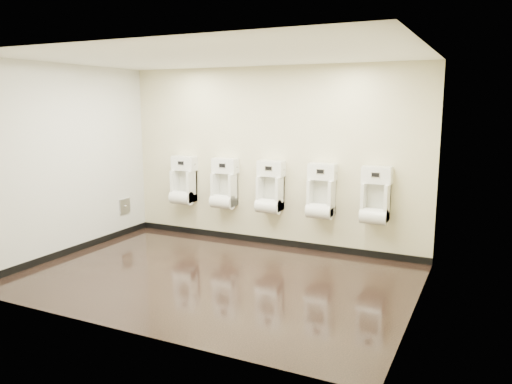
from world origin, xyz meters
TOP-DOWN VIEW (x-y plane):
  - ground at (0.00, 0.00)m, footprint 5.00×3.50m
  - ceiling at (0.00, 0.00)m, footprint 5.00×3.50m
  - back_wall at (0.00, 1.75)m, footprint 5.00×0.02m
  - front_wall at (0.00, -1.75)m, footprint 5.00×0.02m
  - left_wall at (-2.50, 0.00)m, footprint 0.02×3.50m
  - right_wall at (2.50, 0.00)m, footprint 0.02×3.50m
  - tile_overlay_left at (-2.50, 0.00)m, footprint 0.01×3.50m
  - skirting_back at (0.00, 1.74)m, footprint 5.00×0.02m
  - skirting_left at (-2.49, 0.00)m, footprint 0.02×3.50m
  - access_panel at (-2.48, 1.20)m, footprint 0.04×0.25m
  - urinal_0 at (-1.55, 1.61)m, footprint 0.43×0.32m
  - urinal_1 at (-0.75, 1.61)m, footprint 0.43×0.32m
  - urinal_2 at (0.06, 1.61)m, footprint 0.43×0.32m
  - urinal_3 at (0.89, 1.61)m, footprint 0.43×0.32m
  - urinal_4 at (1.70, 1.61)m, footprint 0.43×0.32m

SIDE VIEW (x-z plane):
  - ground at x=0.00m, z-range 0.00..0.00m
  - skirting_back at x=0.00m, z-range 0.00..0.10m
  - skirting_left at x=-2.49m, z-range 0.00..0.10m
  - access_panel at x=-2.48m, z-range 0.38..0.62m
  - urinal_0 at x=-1.55m, z-range 0.49..1.29m
  - urinal_1 at x=-0.75m, z-range 0.49..1.29m
  - urinal_2 at x=0.06m, z-range 0.49..1.29m
  - urinal_3 at x=0.89m, z-range 0.49..1.29m
  - urinal_4 at x=1.70m, z-range 0.49..1.29m
  - back_wall at x=0.00m, z-range 0.00..2.80m
  - front_wall at x=0.00m, z-range 0.00..2.80m
  - left_wall at x=-2.50m, z-range 0.00..2.80m
  - right_wall at x=2.50m, z-range 0.00..2.80m
  - tile_overlay_left at x=-2.50m, z-range 0.00..2.80m
  - ceiling at x=0.00m, z-range 2.80..2.80m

